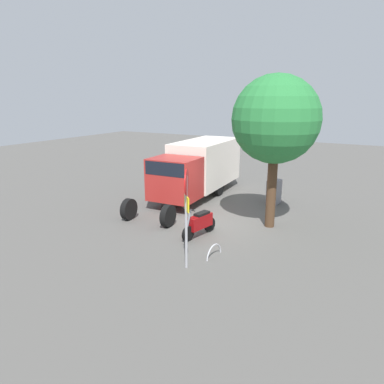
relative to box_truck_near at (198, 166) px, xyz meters
The scene contains 7 objects.
ground_plane 4.54m from the box_truck_near, 38.94° to the left, with size 60.00×60.00×0.00m, color #52504D.
box_truck_near is the anchor object (origin of this frame).
motorcycle 5.62m from the box_truck_near, 29.40° to the left, with size 1.79×0.67×1.20m.
stop_sign 8.06m from the box_truck_near, 26.17° to the left, with size 0.71×0.33×3.03m.
street_tree 5.90m from the box_truck_near, 61.27° to the left, with size 3.28×3.28×5.83m.
utility_cabinet 4.03m from the box_truck_near, 98.61° to the left, with size 0.74×0.52×1.17m, color slate.
bike_rack_hoop 7.45m from the box_truck_near, 32.70° to the left, with size 0.85×0.85×0.05m, color #B7B7BC.
Camera 1 is at (12.26, 5.75, 4.96)m, focal length 32.93 mm.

